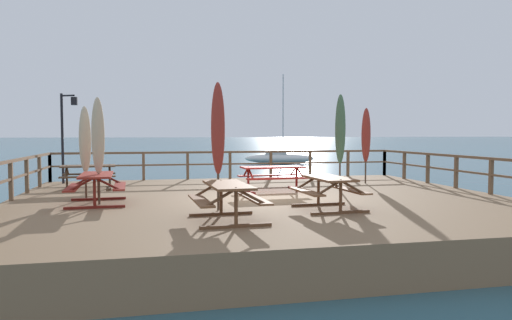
# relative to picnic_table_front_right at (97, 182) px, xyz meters

# --- Properties ---
(ground_plane) EXTENTS (600.00, 600.00, 0.00)m
(ground_plane) POSITION_rel_picnic_table_front_right_xyz_m (4.39, 0.28, -1.41)
(ground_plane) COLOR #2D5B6B
(wooden_deck) EXTENTS (13.66, 11.64, 0.86)m
(wooden_deck) POSITION_rel_picnic_table_front_right_xyz_m (4.39, 0.28, -0.98)
(wooden_deck) COLOR #846647
(wooden_deck) RESTS_ON ground
(railing_waterside_far) EXTENTS (13.46, 0.10, 1.09)m
(railing_waterside_far) POSITION_rel_picnic_table_front_right_xyz_m (4.39, 5.95, 0.19)
(railing_waterside_far) COLOR brown
(railing_waterside_far) RESTS_ON wooden_deck
(railing_side_left) EXTENTS (0.10, 11.44, 1.09)m
(railing_side_left) POSITION_rel_picnic_table_front_right_xyz_m (-2.29, 0.28, 0.18)
(railing_side_left) COLOR brown
(railing_side_left) RESTS_ON wooden_deck
(railing_side_right) EXTENTS (0.10, 11.44, 1.09)m
(railing_side_right) POSITION_rel_picnic_table_front_right_xyz_m (11.07, 0.28, 0.18)
(railing_side_right) COLOR brown
(railing_side_right) RESTS_ON wooden_deck
(picnic_table_front_right) EXTENTS (1.48, 1.91, 0.78)m
(picnic_table_front_right) POSITION_rel_picnic_table_front_right_xyz_m (0.00, 0.00, 0.00)
(picnic_table_front_right) COLOR maroon
(picnic_table_front_right) RESTS_ON wooden_deck
(picnic_table_mid_left) EXTENTS (1.77, 1.53, 0.78)m
(picnic_table_mid_left) POSITION_rel_picnic_table_front_right_xyz_m (-0.63, 3.46, -0.01)
(picnic_table_mid_left) COLOR brown
(picnic_table_mid_left) RESTS_ON wooden_deck
(picnic_table_mid_centre) EXTENTS (1.50, 1.87, 0.78)m
(picnic_table_mid_centre) POSITION_rel_picnic_table_front_right_xyz_m (2.89, -3.00, -0.00)
(picnic_table_mid_centre) COLOR brown
(picnic_table_mid_centre) RESTS_ON wooden_deck
(picnic_table_back_right) EXTENTS (2.01, 1.51, 0.78)m
(picnic_table_back_right) POSITION_rel_picnic_table_front_right_xyz_m (5.04, 1.67, 0.00)
(picnic_table_back_right) COLOR maroon
(picnic_table_back_right) RESTS_ON wooden_deck
(picnic_table_mid_right) EXTENTS (1.48, 1.69, 0.78)m
(picnic_table_mid_right) POSITION_rel_picnic_table_front_right_xyz_m (5.44, -2.07, -0.01)
(picnic_table_mid_right) COLOR brown
(picnic_table_mid_right) RESTS_ON wooden_deck
(patio_umbrella_short_front) EXTENTS (0.32, 0.32, 2.69)m
(patio_umbrella_short_front) POSITION_rel_picnic_table_front_right_xyz_m (0.06, -0.07, 1.16)
(patio_umbrella_short_front) COLOR #4C3828
(patio_umbrella_short_front) RESTS_ON wooden_deck
(patio_umbrella_tall_mid_left) EXTENTS (0.32, 0.32, 2.97)m
(patio_umbrella_tall_mid_left) POSITION_rel_picnic_table_front_right_xyz_m (2.88, -1.61, 1.33)
(patio_umbrella_tall_mid_left) COLOR #4C3828
(patio_umbrella_tall_mid_left) RESTS_ON wooden_deck
(patio_umbrella_tall_front) EXTENTS (0.32, 0.32, 2.69)m
(patio_umbrella_tall_front) POSITION_rel_picnic_table_front_right_xyz_m (8.84, 3.12, 1.16)
(patio_umbrella_tall_front) COLOR #4C3828
(patio_umbrella_tall_front) RESTS_ON wooden_deck
(patio_umbrella_tall_mid_right) EXTENTS (0.32, 0.32, 3.00)m
(patio_umbrella_tall_mid_right) POSITION_rel_picnic_table_front_right_xyz_m (7.09, 1.27, 1.35)
(patio_umbrella_tall_mid_right) COLOR #4C3828
(patio_umbrella_tall_mid_right) RESTS_ON wooden_deck
(patio_umbrella_tall_back_left) EXTENTS (0.32, 0.32, 2.54)m
(patio_umbrella_tall_back_left) POSITION_rel_picnic_table_front_right_xyz_m (-0.41, 1.14, 1.05)
(patio_umbrella_tall_back_left) COLOR #4C3828
(patio_umbrella_tall_back_left) RESTS_ON wooden_deck
(lamp_post_hooked) EXTENTS (0.62, 0.43, 3.20)m
(lamp_post_hooked) POSITION_rel_picnic_table_front_right_xyz_m (-1.57, 5.30, 1.56)
(lamp_post_hooked) COLOR black
(lamp_post_hooked) RESTS_ON wooden_deck
(sailboat_distant) EXTENTS (6.22, 2.86, 7.72)m
(sailboat_distant) POSITION_rel_picnic_table_front_right_xyz_m (12.16, 27.06, -0.90)
(sailboat_distant) COLOR white
(sailboat_distant) RESTS_ON ground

